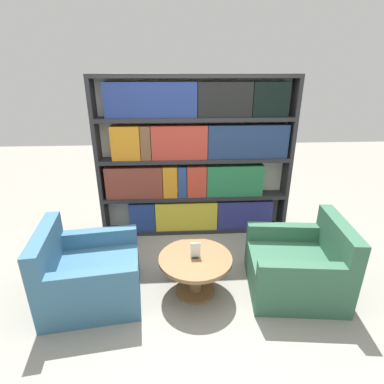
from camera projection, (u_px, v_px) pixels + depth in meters
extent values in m
plane|color=gray|center=(205.00, 300.00, 3.08)|extent=(14.00, 14.00, 0.00)
cube|color=silver|center=(195.00, 157.00, 4.16)|extent=(2.61, 0.05, 2.16)
cube|color=#262628|center=(99.00, 161.00, 3.98)|extent=(0.05, 0.30, 2.16)
cube|color=#262628|center=(288.00, 158.00, 4.11)|extent=(0.05, 0.30, 2.16)
cube|color=#262628|center=(195.00, 228.00, 4.44)|extent=(2.51, 0.30, 0.05)
cube|color=#262628|center=(195.00, 196.00, 4.25)|extent=(2.51, 0.30, 0.05)
cube|color=#262628|center=(195.00, 159.00, 4.05)|extent=(2.51, 0.30, 0.05)
cube|color=#262628|center=(195.00, 119.00, 3.84)|extent=(2.51, 0.30, 0.05)
cube|color=#262628|center=(196.00, 76.00, 3.65)|extent=(2.51, 0.30, 0.05)
cube|color=navy|center=(143.00, 216.00, 4.29)|extent=(0.36, 0.20, 0.43)
cube|color=gold|center=(186.00, 214.00, 4.32)|extent=(0.88, 0.20, 0.43)
cube|color=navy|center=(244.00, 213.00, 4.37)|extent=(0.79, 0.20, 0.43)
cube|color=brown|center=(135.00, 182.00, 4.09)|extent=(0.76, 0.20, 0.44)
cube|color=orange|center=(170.00, 181.00, 4.12)|extent=(0.19, 0.20, 0.44)
cube|color=navy|center=(182.00, 181.00, 4.12)|extent=(0.12, 0.20, 0.44)
cube|color=#C13B2A|center=(196.00, 180.00, 4.14)|extent=(0.26, 0.20, 0.44)
cube|color=#257244|center=(234.00, 180.00, 4.16)|extent=(0.78, 0.20, 0.44)
cube|color=orange|center=(126.00, 143.00, 3.88)|extent=(0.37, 0.20, 0.44)
cube|color=brown|center=(146.00, 142.00, 3.89)|extent=(0.13, 0.20, 0.44)
cube|color=#AE372A|center=(179.00, 142.00, 3.92)|extent=(0.72, 0.20, 0.44)
cube|color=navy|center=(247.00, 141.00, 3.97)|extent=(1.06, 0.20, 0.44)
cube|color=navy|center=(151.00, 100.00, 3.70)|extent=(1.14, 0.20, 0.42)
cube|color=black|center=(224.00, 100.00, 3.75)|extent=(0.68, 0.20, 0.42)
cube|color=black|center=(270.00, 99.00, 3.78)|extent=(0.46, 0.20, 0.42)
cube|color=#386684|center=(94.00, 281.00, 3.07)|extent=(1.03, 0.98, 0.39)
cube|color=#386684|center=(46.00, 251.00, 2.85)|extent=(0.25, 0.88, 0.42)
cube|color=#386684|center=(93.00, 281.00, 2.63)|extent=(0.79, 0.22, 0.18)
cube|color=#386684|center=(101.00, 237.00, 3.31)|extent=(0.79, 0.22, 0.18)
cube|color=#336047|center=(294.00, 273.00, 3.18)|extent=(1.01, 0.97, 0.39)
cube|color=#336047|center=(338.00, 241.00, 3.01)|extent=(0.23, 0.88, 0.42)
cube|color=#336047|center=(282.00, 232.00, 3.42)|extent=(0.79, 0.20, 0.18)
cube|color=#336047|center=(301.00, 273.00, 2.73)|extent=(0.79, 0.20, 0.18)
cylinder|color=brown|center=(195.00, 276.00, 3.14)|extent=(0.14, 0.14, 0.39)
cylinder|color=brown|center=(195.00, 290.00, 3.21)|extent=(0.41, 0.41, 0.03)
cylinder|color=brown|center=(195.00, 259.00, 3.06)|extent=(0.75, 0.75, 0.04)
cube|color=black|center=(195.00, 257.00, 3.05)|extent=(0.06, 0.06, 0.01)
cube|color=silver|center=(195.00, 250.00, 3.02)|extent=(0.10, 0.01, 0.17)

